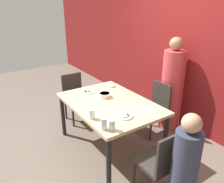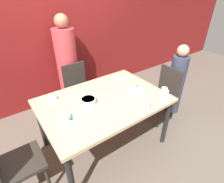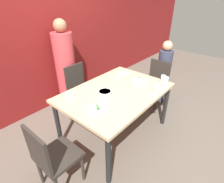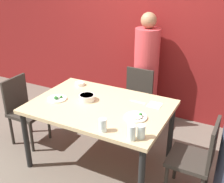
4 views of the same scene
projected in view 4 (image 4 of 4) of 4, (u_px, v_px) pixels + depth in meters
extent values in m
plane|color=#60564C|center=(101.00, 161.00, 3.32)|extent=(10.00, 10.00, 0.00)
cube|color=maroon|center=(151.00, 24.00, 3.95)|extent=(10.00, 0.06, 2.70)
cube|color=tan|center=(100.00, 107.00, 3.02)|extent=(1.48, 1.03, 0.04)
cylinder|color=black|center=(26.00, 140.00, 3.09)|extent=(0.06, 0.06, 0.70)
cylinder|color=black|center=(141.00, 180.00, 2.52)|extent=(0.06, 0.06, 0.70)
cylinder|color=black|center=(74.00, 107.00, 3.83)|extent=(0.06, 0.06, 0.70)
cylinder|color=black|center=(171.00, 131.00, 3.25)|extent=(0.06, 0.06, 0.70)
cube|color=#2D2823|center=(134.00, 104.00, 3.75)|extent=(0.40, 0.40, 0.04)
cube|color=#2D2823|center=(140.00, 83.00, 3.81)|extent=(0.38, 0.03, 0.42)
cylinder|color=#2D2823|center=(117.00, 121.00, 3.78)|extent=(0.04, 0.04, 0.40)
cylinder|color=#2D2823|center=(140.00, 127.00, 3.64)|extent=(0.04, 0.04, 0.40)
cylinder|color=#2D2823|center=(127.00, 110.00, 4.04)|extent=(0.04, 0.04, 0.40)
cylinder|color=#2D2823|center=(149.00, 116.00, 3.91)|extent=(0.04, 0.04, 0.40)
cube|color=#2D2823|center=(190.00, 159.00, 2.68)|extent=(0.40, 0.40, 0.04)
cube|color=#2D2823|center=(213.00, 145.00, 2.50)|extent=(0.03, 0.38, 0.42)
cylinder|color=#2D2823|center=(175.00, 163.00, 2.97)|extent=(0.04, 0.04, 0.40)
cylinder|color=#2D2823|center=(166.00, 182.00, 2.70)|extent=(0.04, 0.04, 0.40)
cylinder|color=#2D2823|center=(207.00, 173.00, 2.83)|extent=(0.04, 0.04, 0.40)
cube|color=#2D2823|center=(29.00, 113.00, 3.53)|extent=(0.40, 0.40, 0.04)
cube|color=#2D2823|center=(15.00, 93.00, 3.51)|extent=(0.03, 0.38, 0.42)
cylinder|color=#2D2823|center=(32.00, 137.00, 3.41)|extent=(0.04, 0.04, 0.40)
cylinder|color=#2D2823|center=(49.00, 125.00, 3.68)|extent=(0.04, 0.04, 0.40)
cylinder|color=#2D2823|center=(12.00, 130.00, 3.55)|extent=(0.04, 0.04, 0.40)
cylinder|color=#2D2823|center=(30.00, 119.00, 3.82)|extent=(0.04, 0.04, 0.40)
cylinder|color=#C63D42|center=(146.00, 76.00, 3.98)|extent=(0.35, 0.35, 1.35)
sphere|color=#9E7051|center=(149.00, 20.00, 3.66)|extent=(0.21, 0.21, 0.21)
cylinder|color=silver|center=(87.00, 98.00, 3.10)|extent=(0.17, 0.17, 0.07)
cylinder|color=#BC5123|center=(87.00, 95.00, 3.09)|extent=(0.15, 0.15, 0.01)
cylinder|color=white|center=(57.00, 99.00, 3.13)|extent=(0.21, 0.21, 0.02)
ellipsoid|color=white|center=(58.00, 96.00, 3.14)|extent=(0.08, 0.08, 0.02)
sphere|color=#2D702D|center=(61.00, 97.00, 3.12)|extent=(0.03, 0.03, 0.03)
sphere|color=#2D702D|center=(56.00, 98.00, 3.09)|extent=(0.04, 0.04, 0.04)
sphere|color=#2D702D|center=(57.00, 98.00, 3.09)|extent=(0.03, 0.03, 0.03)
cylinder|color=white|center=(136.00, 117.00, 2.75)|extent=(0.23, 0.23, 0.02)
ellipsoid|color=white|center=(138.00, 116.00, 2.72)|extent=(0.10, 0.10, 0.02)
sphere|color=#2D702D|center=(140.00, 115.00, 2.74)|extent=(0.04, 0.04, 0.04)
cone|color=orange|center=(136.00, 118.00, 2.69)|extent=(0.02, 0.02, 0.02)
cylinder|color=white|center=(80.00, 84.00, 3.50)|extent=(0.11, 0.11, 0.04)
cylinder|color=white|center=(80.00, 82.00, 3.49)|extent=(0.10, 0.10, 0.01)
cylinder|color=silver|center=(103.00, 125.00, 2.51)|extent=(0.07, 0.07, 0.12)
cylinder|color=silver|center=(132.00, 133.00, 2.38)|extent=(0.07, 0.07, 0.14)
cylinder|color=silver|center=(141.00, 131.00, 2.42)|extent=(0.07, 0.07, 0.12)
cube|color=white|center=(155.00, 105.00, 3.01)|extent=(0.14, 0.14, 0.01)
cube|color=silver|center=(138.00, 102.00, 3.07)|extent=(0.18, 0.02, 0.01)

